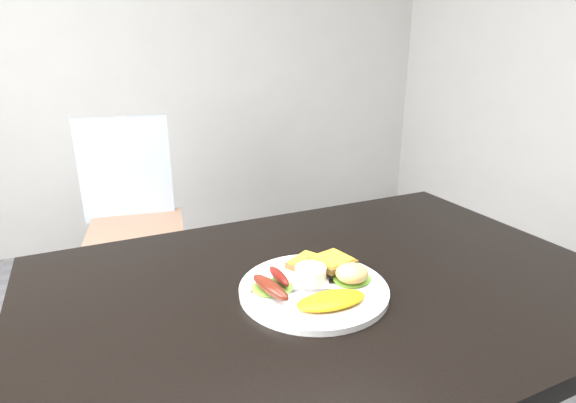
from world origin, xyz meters
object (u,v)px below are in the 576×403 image
dining_table (328,290)px  dining_chair (137,231)px  person (112,212)px  plate (314,289)px

dining_table → dining_chair: bearing=102.2°
person → dining_chair: bearing=-94.0°
dining_table → dining_chair: (-0.26, 1.21, -0.28)m
dining_table → person: person is taller
dining_chair → person: 0.52m
person → plate: person is taller
dining_chair → person: bearing=-93.9°
dining_table → plate: (-0.05, -0.03, 0.03)m
person → dining_table: bearing=125.3°
dining_table → person: size_ratio=0.85×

